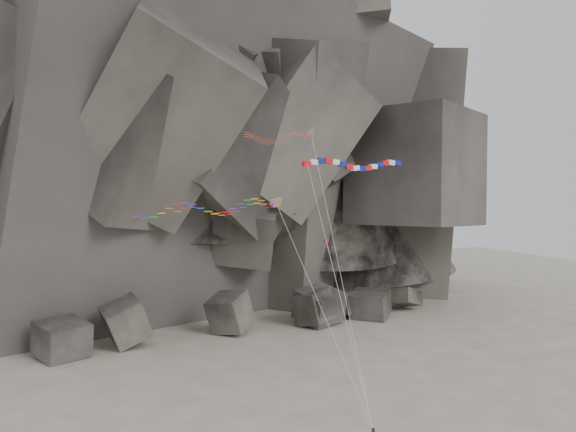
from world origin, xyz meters
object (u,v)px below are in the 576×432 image
object	(u,v)px
pennant_kite	(335,277)
banner_kite	(354,165)
delta_kite	(276,136)
parafoil_kite	(203,208)

from	to	relation	value
pennant_kite	banner_kite	bearing A→B (deg)	58.44
delta_kite	banner_kite	xyz separation A→B (m)	(9.47, 0.71, -2.78)
delta_kite	banner_kite	size ratio (longest dim) A/B	1.14
banner_kite	parafoil_kite	xyz separation A→B (m)	(-17.77, -3.88, -4.46)
delta_kite	pennant_kite	world-z (taller)	delta_kite
banner_kite	parafoil_kite	distance (m)	18.72
parafoil_kite	pennant_kite	bearing A→B (deg)	-33.22
parafoil_kite	pennant_kite	size ratio (longest dim) A/B	1.27
parafoil_kite	pennant_kite	xyz separation A→B (m)	(13.27, -0.76, -7.13)
delta_kite	banner_kite	bearing A→B (deg)	-15.74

